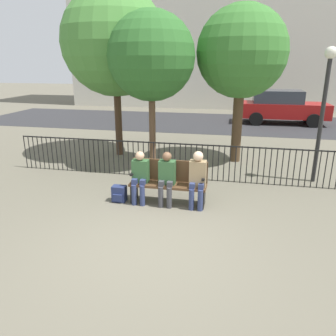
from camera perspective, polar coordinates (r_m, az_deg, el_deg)
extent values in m
plane|color=#605B4C|center=(5.64, -3.68, -13.07)|extent=(80.00, 80.00, 0.00)
cube|color=#4C331E|center=(6.96, 0.00, -2.94)|extent=(1.63, 0.45, 0.05)
cube|color=#4C331E|center=(7.05, 0.33, -0.41)|extent=(1.63, 0.05, 0.47)
cube|color=black|center=(7.22, -5.90, -4.15)|extent=(0.06, 0.38, 0.40)
cube|color=black|center=(6.94, 6.15, -5.12)|extent=(0.06, 0.38, 0.40)
cube|color=black|center=(7.07, -6.01, -0.77)|extent=(0.06, 0.38, 0.04)
cube|color=black|center=(6.78, 6.27, -1.61)|extent=(0.06, 0.38, 0.04)
cylinder|color=navy|center=(7.00, -5.92, -4.68)|extent=(0.11, 0.11, 0.45)
cylinder|color=navy|center=(6.95, -4.50, -4.80)|extent=(0.11, 0.11, 0.45)
cube|color=navy|center=(6.99, -5.74, -2.28)|extent=(0.11, 0.20, 0.12)
cube|color=navy|center=(6.94, -4.32, -2.39)|extent=(0.11, 0.20, 0.12)
cube|color=#335B33|center=(7.01, -4.80, -0.51)|extent=(0.34, 0.22, 0.49)
sphere|color=tan|center=(6.89, -4.92, 2.12)|extent=(0.19, 0.19, 0.19)
cylinder|color=#3D3D42|center=(6.85, -1.27, -5.08)|extent=(0.11, 0.11, 0.45)
cylinder|color=#3D3D42|center=(6.82, 0.21, -5.21)|extent=(0.11, 0.11, 0.45)
cube|color=#3D3D42|center=(6.84, -1.09, -2.64)|extent=(0.11, 0.20, 0.12)
cube|color=#3D3D42|center=(6.81, 0.39, -2.75)|extent=(0.11, 0.20, 0.12)
cube|color=#335B33|center=(6.87, -0.14, -0.75)|extent=(0.34, 0.22, 0.51)
sphere|color=brown|center=(6.75, -0.18, 2.02)|extent=(0.19, 0.19, 0.19)
cylinder|color=navy|center=(6.75, 4.11, -5.51)|extent=(0.11, 0.11, 0.45)
cylinder|color=navy|center=(6.73, 5.63, -5.62)|extent=(0.11, 0.11, 0.45)
cube|color=navy|center=(6.74, 4.28, -3.03)|extent=(0.11, 0.20, 0.12)
cube|color=navy|center=(6.72, 5.80, -3.13)|extent=(0.11, 0.20, 0.12)
cube|color=#997F59|center=(6.77, 5.22, -0.96)|extent=(0.34, 0.22, 0.55)
sphere|color=beige|center=(6.64, 5.29, 2.06)|extent=(0.21, 0.21, 0.21)
cube|color=navy|center=(7.24, -8.48, -4.43)|extent=(0.30, 0.20, 0.35)
cube|color=navy|center=(7.15, -8.80, -5.18)|extent=(0.21, 0.04, 0.16)
cylinder|color=black|center=(10.19, -23.57, 2.60)|extent=(0.02, 0.02, 0.95)
cylinder|color=black|center=(10.11, -22.92, 2.57)|extent=(0.02, 0.02, 0.95)
cylinder|color=black|center=(10.03, -22.26, 2.54)|extent=(0.02, 0.02, 0.95)
cylinder|color=black|center=(9.95, -21.59, 2.51)|extent=(0.02, 0.02, 0.95)
cylinder|color=black|center=(9.88, -20.91, 2.48)|extent=(0.02, 0.02, 0.95)
cylinder|color=black|center=(9.80, -20.22, 2.44)|extent=(0.02, 0.02, 0.95)
cylinder|color=black|center=(9.73, -19.52, 2.41)|extent=(0.02, 0.02, 0.95)
cylinder|color=black|center=(9.66, -18.81, 2.37)|extent=(0.02, 0.02, 0.95)
cylinder|color=black|center=(9.59, -18.08, 2.34)|extent=(0.02, 0.02, 0.95)
cylinder|color=black|center=(9.52, -17.35, 2.30)|extent=(0.02, 0.02, 0.95)
cylinder|color=black|center=(9.46, -16.61, 2.27)|extent=(0.02, 0.02, 0.95)
cylinder|color=black|center=(9.39, -15.85, 2.23)|extent=(0.02, 0.02, 0.95)
cylinder|color=black|center=(9.33, -15.09, 2.19)|extent=(0.02, 0.02, 0.95)
cylinder|color=black|center=(9.27, -14.31, 2.15)|extent=(0.02, 0.02, 0.95)
cylinder|color=black|center=(9.21, -13.53, 2.11)|extent=(0.02, 0.02, 0.95)
cylinder|color=black|center=(9.15, -12.73, 2.06)|extent=(0.02, 0.02, 0.95)
cylinder|color=black|center=(9.09, -11.93, 2.02)|extent=(0.02, 0.02, 0.95)
cylinder|color=black|center=(9.04, -11.11, 1.98)|extent=(0.02, 0.02, 0.95)
cylinder|color=black|center=(8.98, -10.29, 1.93)|extent=(0.02, 0.02, 0.95)
cylinder|color=black|center=(8.93, -9.46, 1.89)|extent=(0.02, 0.02, 0.95)
cylinder|color=black|center=(8.89, -8.61, 1.84)|extent=(0.02, 0.02, 0.95)
cylinder|color=black|center=(8.84, -7.76, 1.79)|extent=(0.02, 0.02, 0.95)
cylinder|color=black|center=(8.79, -6.90, 1.75)|extent=(0.02, 0.02, 0.95)
cylinder|color=black|center=(8.75, -6.03, 1.70)|extent=(0.02, 0.02, 0.95)
cylinder|color=black|center=(8.71, -5.15, 1.65)|extent=(0.02, 0.02, 0.95)
cylinder|color=black|center=(8.67, -4.27, 1.59)|extent=(0.02, 0.02, 0.95)
cylinder|color=black|center=(8.63, -3.37, 1.54)|extent=(0.02, 0.02, 0.95)
cylinder|color=black|center=(8.60, -2.47, 1.49)|extent=(0.02, 0.02, 0.95)
cylinder|color=black|center=(8.57, -1.57, 1.44)|extent=(0.02, 0.02, 0.95)
cylinder|color=black|center=(8.54, -0.65, 1.38)|extent=(0.02, 0.02, 0.95)
cylinder|color=black|center=(8.51, 0.27, 1.33)|extent=(0.02, 0.02, 0.95)
cylinder|color=black|center=(8.48, 1.20, 1.27)|extent=(0.02, 0.02, 0.95)
cylinder|color=black|center=(8.46, 2.13, 1.22)|extent=(0.02, 0.02, 0.95)
cylinder|color=black|center=(8.44, 3.07, 1.16)|extent=(0.02, 0.02, 0.95)
cylinder|color=black|center=(8.42, 4.01, 1.10)|extent=(0.02, 0.02, 0.95)
cylinder|color=black|center=(8.40, 4.95, 1.04)|extent=(0.02, 0.02, 0.95)
cylinder|color=black|center=(8.39, 5.90, 0.98)|extent=(0.02, 0.02, 0.95)
cylinder|color=black|center=(8.38, 6.85, 0.93)|extent=(0.02, 0.02, 0.95)
cylinder|color=black|center=(8.37, 7.81, 0.87)|extent=(0.02, 0.02, 0.95)
cylinder|color=black|center=(8.36, 8.76, 0.81)|extent=(0.02, 0.02, 0.95)
cylinder|color=black|center=(8.35, 9.72, 0.75)|extent=(0.02, 0.02, 0.95)
cylinder|color=black|center=(8.35, 10.68, 0.69)|extent=(0.02, 0.02, 0.95)
cylinder|color=black|center=(8.35, 11.64, 0.63)|extent=(0.02, 0.02, 0.95)
cylinder|color=black|center=(8.35, 12.60, 0.57)|extent=(0.02, 0.02, 0.95)
cylinder|color=black|center=(8.36, 13.55, 0.50)|extent=(0.02, 0.02, 0.95)
cylinder|color=black|center=(8.36, 14.51, 0.44)|extent=(0.02, 0.02, 0.95)
cylinder|color=black|center=(8.37, 15.47, 0.38)|extent=(0.02, 0.02, 0.95)
cylinder|color=black|center=(8.38, 16.42, 0.32)|extent=(0.02, 0.02, 0.95)
cylinder|color=black|center=(8.40, 17.37, 0.26)|extent=(0.02, 0.02, 0.95)
cylinder|color=black|center=(8.41, 18.31, 0.20)|extent=(0.02, 0.02, 0.95)
cylinder|color=black|center=(8.43, 19.26, 0.14)|extent=(0.02, 0.02, 0.95)
cylinder|color=black|center=(8.45, 20.19, 0.08)|extent=(0.02, 0.02, 0.95)
cylinder|color=black|center=(8.47, 21.13, 0.02)|extent=(0.02, 0.02, 0.95)
cylinder|color=black|center=(8.50, 22.06, -0.04)|extent=(0.02, 0.02, 0.95)
cylinder|color=black|center=(8.53, 22.98, -0.10)|extent=(0.02, 0.02, 0.95)
cylinder|color=black|center=(8.56, 23.90, -0.16)|extent=(0.02, 0.02, 0.95)
cylinder|color=black|center=(8.59, 24.80, -0.22)|extent=(0.02, 0.02, 0.95)
cylinder|color=black|center=(8.62, 25.71, -0.27)|extent=(0.02, 0.02, 0.95)
cylinder|color=black|center=(8.66, 26.60, -0.33)|extent=(0.02, 0.02, 0.95)
cube|color=black|center=(8.34, 2.30, 4.20)|extent=(9.00, 0.03, 0.03)
cylinder|color=#4C3823|center=(10.08, 11.98, 8.02)|extent=(0.29, 0.29, 2.48)
sphere|color=#38752D|center=(9.95, 12.73, 19.13)|extent=(2.57, 2.57, 2.57)
cylinder|color=brown|center=(9.44, -2.75, 7.50)|extent=(0.19, 0.19, 2.40)
sphere|color=#2D6628|center=(9.29, -2.93, 18.86)|extent=(2.39, 2.39, 2.39)
cylinder|color=#422D1E|center=(10.73, -8.67, 9.11)|extent=(0.22, 0.22, 2.60)
sphere|color=#478438|center=(10.63, -9.26, 20.78)|extent=(3.19, 3.19, 3.19)
cylinder|color=black|center=(8.83, 25.10, 7.20)|extent=(0.10, 0.10, 3.03)
sphere|color=silver|center=(8.73, 26.53, 17.54)|extent=(0.28, 0.28, 0.28)
cube|color=#2B2B2D|center=(16.96, 7.23, 7.90)|extent=(24.00, 6.00, 0.01)
cube|color=maroon|center=(17.39, 19.38, 9.52)|extent=(4.20, 1.70, 0.70)
cube|color=#2D333D|center=(17.28, 18.55, 11.73)|extent=(2.31, 1.56, 0.60)
cylinder|color=black|center=(16.81, 24.03, 7.51)|extent=(0.64, 0.20, 0.64)
cylinder|color=black|center=(18.49, 22.99, 8.46)|extent=(0.64, 0.20, 0.64)
cylinder|color=black|center=(16.46, 15.08, 8.25)|extent=(0.64, 0.20, 0.64)
cylinder|color=black|center=(18.18, 14.83, 9.13)|extent=(0.64, 0.20, 0.64)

